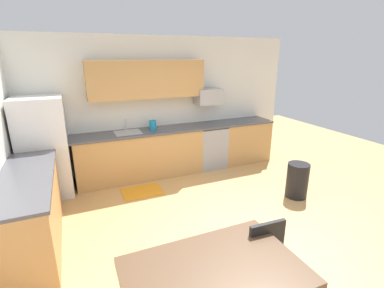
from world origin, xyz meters
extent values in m
plane|color=tan|center=(0.00, 0.00, 0.00)|extent=(12.00, 12.00, 0.00)
cube|color=silver|center=(0.00, 2.65, 1.35)|extent=(5.80, 0.10, 2.70)
cube|color=tan|center=(-0.54, 2.30, 0.45)|extent=(2.43, 0.60, 0.90)
cube|color=tan|center=(1.84, 2.30, 0.45)|extent=(1.12, 0.60, 0.90)
cube|color=tan|center=(-2.30, 0.80, 0.45)|extent=(0.60, 2.00, 0.90)
cube|color=#4C4C51|center=(0.00, 2.30, 0.92)|extent=(4.80, 0.64, 0.04)
cube|color=#4C4C51|center=(-2.30, 0.80, 0.92)|extent=(0.64, 2.00, 0.04)
cube|color=tan|center=(-0.30, 2.43, 1.90)|extent=(2.20, 0.34, 0.70)
cube|color=white|center=(-2.18, 2.22, 0.85)|extent=(0.76, 0.70, 1.70)
cube|color=#999BA0|center=(0.98, 2.30, 0.44)|extent=(0.60, 0.60, 0.88)
cube|color=black|center=(0.98, 2.30, 0.90)|extent=(0.60, 0.60, 0.03)
cube|color=#9EA0A5|center=(0.98, 2.40, 1.51)|extent=(0.54, 0.36, 0.32)
cube|color=#A5A8AD|center=(-0.75, 2.30, 0.88)|extent=(0.48, 0.40, 0.14)
cylinder|color=#B2B5BA|center=(-0.75, 2.48, 1.04)|extent=(0.02, 0.02, 0.24)
cube|color=brown|center=(-0.80, -1.29, 0.72)|extent=(1.40, 0.90, 0.06)
cylinder|color=brown|center=(-0.16, -0.90, 0.34)|extent=(0.05, 0.05, 0.69)
cube|color=black|center=(-0.13, -1.25, 0.45)|extent=(0.42, 0.42, 0.05)
cube|color=black|center=(-0.12, -1.07, 0.65)|extent=(0.38, 0.06, 0.40)
cylinder|color=#B2B2B7|center=(-0.29, -1.07, 0.21)|extent=(0.03, 0.03, 0.42)
cylinder|color=#B2B2B7|center=(0.05, -1.09, 0.21)|extent=(0.03, 0.03, 0.42)
cylinder|color=black|center=(1.71, 0.43, 0.30)|extent=(0.36, 0.36, 0.60)
cube|color=orange|center=(-0.69, 1.65, 0.01)|extent=(0.70, 0.50, 0.01)
cylinder|color=#198CBF|center=(-0.25, 2.35, 1.02)|extent=(0.14, 0.14, 0.20)
camera|label=1|loc=(-1.67, -2.85, 2.34)|focal=26.23mm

